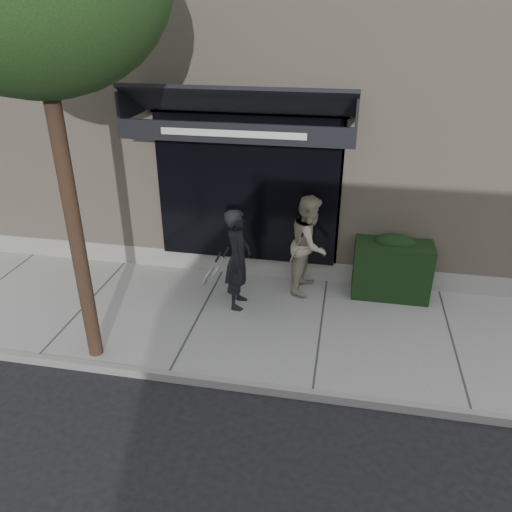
# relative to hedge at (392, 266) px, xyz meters

# --- Properties ---
(ground) EXTENTS (80.00, 80.00, 0.00)m
(ground) POSITION_rel_hedge_xyz_m (-1.10, -1.25, -0.66)
(ground) COLOR black
(ground) RESTS_ON ground
(sidewalk) EXTENTS (20.00, 3.00, 0.12)m
(sidewalk) POSITION_rel_hedge_xyz_m (-1.10, -1.25, -0.60)
(sidewalk) COLOR gray
(sidewalk) RESTS_ON ground
(curb) EXTENTS (20.00, 0.10, 0.14)m
(curb) POSITION_rel_hedge_xyz_m (-1.10, -2.80, -0.59)
(curb) COLOR gray
(curb) RESTS_ON ground
(building_facade) EXTENTS (14.30, 8.04, 5.64)m
(building_facade) POSITION_rel_hedge_xyz_m (-1.11, 3.71, 2.08)
(building_facade) COLOR tan
(building_facade) RESTS_ON ground
(hedge) EXTENTS (1.30, 0.70, 1.14)m
(hedge) POSITION_rel_hedge_xyz_m (0.00, 0.00, 0.00)
(hedge) COLOR black
(hedge) RESTS_ON sidewalk
(pedestrian_front) EXTENTS (0.73, 0.82, 1.73)m
(pedestrian_front) POSITION_rel_hedge_xyz_m (-2.54, -0.85, 0.32)
(pedestrian_front) COLOR black
(pedestrian_front) RESTS_ON sidewalk
(pedestrian_back) EXTENTS (0.80, 0.95, 1.76)m
(pedestrian_back) POSITION_rel_hedge_xyz_m (-1.43, -0.07, 0.34)
(pedestrian_back) COLOR #B4AD90
(pedestrian_back) RESTS_ON sidewalk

